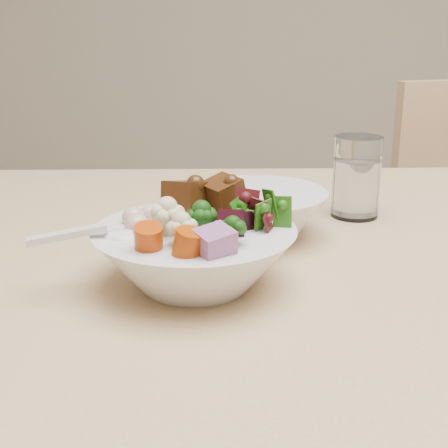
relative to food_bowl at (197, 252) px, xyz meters
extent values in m
cylinder|color=tan|center=(-0.42, 0.37, -0.45)|extent=(0.06, 0.06, 0.75)
cylinder|color=tan|center=(0.36, 0.82, -0.61)|extent=(0.03, 0.03, 0.43)
sphere|color=black|center=(0.01, -0.02, 0.04)|extent=(0.03, 0.03, 0.03)
sphere|color=beige|center=(-0.02, -0.02, 0.04)|extent=(0.04, 0.04, 0.04)
cube|color=black|center=(0.05, 0.01, 0.03)|extent=(0.03, 0.03, 0.02)
cube|color=#8F5684|center=(0.03, -0.07, 0.03)|extent=(0.04, 0.05, 0.03)
cylinder|color=#B24304|center=(-0.03, -0.06, 0.03)|extent=(0.03, 0.03, 0.03)
sphere|color=#CE9C90|center=(-0.06, -0.01, 0.03)|extent=(0.02, 0.02, 0.02)
ellipsoid|color=silver|center=(-0.07, -0.03, 0.02)|extent=(0.05, 0.04, 0.01)
cube|color=silver|center=(-0.12, -0.04, 0.03)|extent=(0.08, 0.03, 0.02)
cylinder|color=white|center=(0.18, 0.25, 0.02)|extent=(0.06, 0.06, 0.11)
cylinder|color=white|center=(0.18, 0.25, 0.01)|extent=(0.05, 0.05, 0.07)
camera|label=1|loc=(0.09, -0.57, 0.22)|focal=50.00mm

